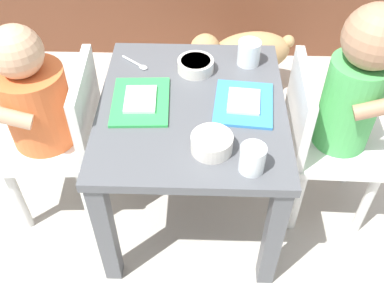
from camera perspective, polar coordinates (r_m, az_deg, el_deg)
The scene contains 12 objects.
ground_plane at distance 1.47m, azimuth -0.00°, elevation -7.67°, with size 7.00×7.00×0.00m, color #B2ADA3.
dining_table at distance 1.21m, azimuth -0.00°, elevation 2.37°, with size 0.49×0.57×0.43m.
seated_child_left at distance 1.25m, azimuth -18.87°, elevation 4.70°, with size 0.29×0.29×0.64m.
seated_child_right at distance 1.22m, azimuth 19.54°, elevation 5.80°, with size 0.29×0.29×0.70m.
dog at distance 1.79m, azimuth 6.62°, elevation 11.53°, with size 0.42×0.23×0.28m.
food_tray_left at distance 1.17m, azimuth -6.63°, elevation 5.67°, with size 0.16×0.20×0.02m.
food_tray_right at distance 1.16m, azimuth 6.68°, elevation 5.42°, with size 0.17×0.19×0.02m.
water_cup_left at distance 0.98m, azimuth 7.77°, elevation -2.05°, with size 0.06×0.06×0.07m.
water_cup_right at distance 1.29m, azimuth 7.33°, elevation 11.42°, with size 0.07×0.07×0.07m.
veggie_bowl_near at distance 1.26m, azimuth 0.47°, elevation 10.16°, with size 0.10×0.10×0.03m.
veggie_bowl_far at distance 1.02m, azimuth 2.57°, elevation 0.17°, with size 0.10×0.10×0.04m.
spoon_by_left_tray at distance 1.30m, azimuth -7.08°, elevation 10.21°, with size 0.09×0.07×0.01m.
Camera 1 is at (0.03, -0.89, 1.17)m, focal length 41.34 mm.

